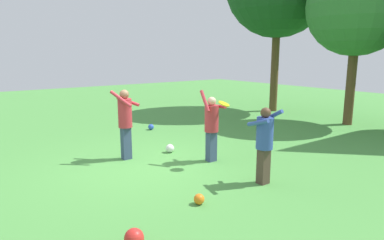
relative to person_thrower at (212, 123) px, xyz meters
name	(u,v)px	position (x,y,z in m)	size (l,w,h in m)	color
ground_plane	(144,165)	(-0.72, -1.48, -0.95)	(40.00, 40.00, 0.00)	#4C9342
person_thrower	(212,123)	(0.00, 0.00, 0.00)	(0.56, 0.52, 1.76)	#38476B
person_catcher	(265,139)	(1.76, -0.09, -0.02)	(0.55, 0.50, 1.57)	#4C382D
person_bystander	(125,118)	(-1.40, -1.60, 0.10)	(0.75, 0.74, 1.75)	#38476B
frisbee	(224,104)	(0.48, -0.04, 0.54)	(0.35, 0.36, 0.13)	yellow
ball_white	(170,148)	(-1.22, -0.42, -0.84)	(0.23, 0.23, 0.23)	white
ball_orange	(199,199)	(1.75, -1.74, -0.85)	(0.19, 0.19, 0.19)	orange
ball_blue	(151,127)	(-3.93, 0.55, -0.85)	(0.20, 0.20, 0.20)	blue
ball_red	(134,238)	(2.28, -3.28, -0.81)	(0.27, 0.27, 0.27)	red
tree_center	(358,6)	(-0.33, 6.96, 3.32)	(3.55, 3.55, 6.07)	brown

